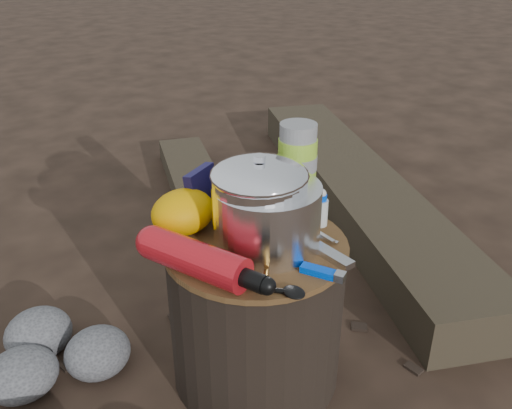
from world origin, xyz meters
TOP-DOWN VIEW (x-y plane):
  - ground at (0.00, 0.00)m, footprint 60.00×60.00m
  - stump at (0.00, 0.00)m, footprint 0.41×0.41m
  - log_main at (0.89, 0.45)m, footprint 1.10×1.74m
  - log_small at (0.42, 0.88)m, footprint 0.61×1.05m
  - foil_windscreen at (0.02, -0.02)m, footprint 0.24×0.24m
  - camping_pot at (0.00, -0.01)m, footprint 0.20×0.20m
  - fuel_bottle at (-0.17, -0.02)m, footprint 0.16×0.32m
  - thermos at (0.17, 0.05)m, footprint 0.09×0.09m
  - travel_mug at (0.07, 0.16)m, footprint 0.08×0.08m
  - stuff_sack at (-0.10, 0.15)m, footprint 0.15×0.12m
  - food_pouch at (-0.02, 0.17)m, footprint 0.10×0.06m
  - lighter at (0.02, -0.17)m, footprint 0.06×0.09m
  - multitool at (0.09, -0.15)m, footprint 0.03×0.11m
  - pot_grabber at (0.12, -0.06)m, footprint 0.05×0.13m
  - spork at (-0.11, -0.14)m, footprint 0.12×0.14m
  - squeeze_bottle at (0.17, -0.03)m, footprint 0.03×0.03m

SIDE VIEW (x-z plane):
  - ground at x=0.00m, z-range 0.00..0.00m
  - log_small at x=0.42m, z-range 0.00..0.09m
  - log_main at x=0.89m, z-range 0.00..0.15m
  - stump at x=0.00m, z-range 0.00..0.38m
  - pot_grabber at x=0.12m, z-range 0.38..0.39m
  - spork at x=-0.11m, z-range 0.38..0.39m
  - multitool at x=0.09m, z-range 0.38..0.40m
  - lighter at x=0.02m, z-range 0.38..0.40m
  - fuel_bottle at x=-0.17m, z-range 0.38..0.46m
  - squeeze_bottle at x=0.17m, z-range 0.38..0.46m
  - stuff_sack at x=-0.10m, z-range 0.38..0.49m
  - travel_mug at x=0.07m, z-range 0.38..0.50m
  - food_pouch at x=-0.02m, z-range 0.38..0.51m
  - foil_windscreen at x=0.02m, z-range 0.38..0.53m
  - camping_pot at x=0.00m, z-range 0.38..0.59m
  - thermos at x=0.17m, z-range 0.38..0.61m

